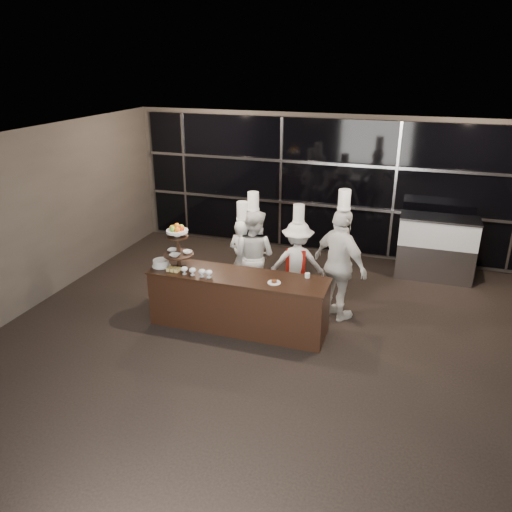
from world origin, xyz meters
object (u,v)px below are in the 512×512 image
(buffet_counter, at_px, (238,301))
(chef_b, at_px, (253,255))
(display_stand, at_px, (178,243))
(chef_c, at_px, (297,262))
(layer_cake, at_px, (161,263))
(display_case, at_px, (437,245))
(chef_d, at_px, (340,264))
(chef_a, at_px, (243,258))

(buffet_counter, height_order, chef_b, chef_b)
(buffet_counter, relative_size, display_stand, 3.81)
(display_stand, relative_size, chef_b, 0.38)
(buffet_counter, relative_size, chef_b, 1.43)
(chef_b, bearing_deg, chef_c, 14.53)
(buffet_counter, xyz_separation_m, layer_cake, (-1.30, -0.05, 0.51))
(display_case, bearing_deg, buffet_counter, -134.20)
(layer_cake, bearing_deg, buffet_counter, 2.21)
(display_stand, bearing_deg, buffet_counter, 0.01)
(buffet_counter, relative_size, chef_c, 1.60)
(display_case, height_order, chef_c, chef_c)
(chef_d, bearing_deg, display_stand, -161.16)
(display_case, distance_m, chef_d, 2.70)
(display_stand, xyz_separation_m, display_case, (3.97, 3.05, -0.65))
(chef_c, bearing_deg, display_stand, -143.81)
(layer_cake, bearing_deg, chef_d, 17.88)
(layer_cake, distance_m, chef_a, 1.47)
(buffet_counter, relative_size, chef_a, 1.57)
(chef_b, bearing_deg, chef_a, -168.50)
(chef_b, xyz_separation_m, chef_c, (0.74, 0.19, -0.10))
(display_case, xyz_separation_m, chef_a, (-3.23, -2.07, 0.10))
(layer_cake, relative_size, chef_c, 0.17)
(chef_a, relative_size, chef_b, 0.91)
(chef_a, height_order, chef_b, chef_b)
(display_stand, height_order, display_case, display_stand)
(display_stand, distance_m, chef_b, 1.45)
(display_case, distance_m, chef_b, 3.67)
(buffet_counter, xyz_separation_m, chef_a, (-0.27, 0.98, 0.32))
(layer_cake, height_order, chef_c, chef_c)
(layer_cake, xyz_separation_m, chef_a, (1.03, 1.03, -0.19))
(chef_a, distance_m, chef_c, 0.95)
(buffet_counter, height_order, layer_cake, layer_cake)
(buffet_counter, distance_m, layer_cake, 1.39)
(display_stand, distance_m, chef_d, 2.61)
(chef_a, bearing_deg, display_stand, -126.77)
(display_case, xyz_separation_m, chef_b, (-3.05, -2.03, 0.17))
(chef_d, bearing_deg, chef_a, 175.14)
(chef_c, bearing_deg, display_case, 38.52)
(layer_cake, height_order, chef_d, chef_d)
(display_stand, xyz_separation_m, chef_c, (1.65, 1.21, -0.59))
(layer_cake, distance_m, display_case, 5.28)
(layer_cake, height_order, chef_b, chef_b)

